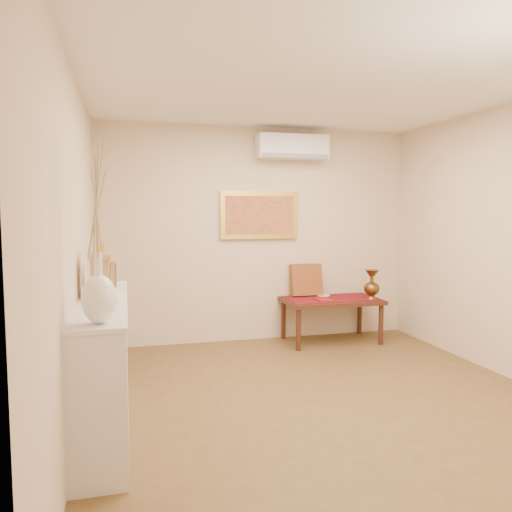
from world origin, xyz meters
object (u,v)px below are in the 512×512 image
object	(u,v)px
mantel_clock	(101,274)
wooden_chest	(107,274)
white_vase	(97,234)
brass_urn_tall	(372,281)
display_ledge	(104,363)
low_table	(331,304)

from	to	relation	value
mantel_clock	wooden_chest	size ratio (longest dim) A/B	1.68
white_vase	wooden_chest	world-z (taller)	white_vase
white_vase	brass_urn_tall	size ratio (longest dim) A/B	2.39
white_vase	mantel_clock	size ratio (longest dim) A/B	2.59
display_ledge	mantel_clock	world-z (taller)	mantel_clock
wooden_chest	white_vase	bearing A→B (deg)	-89.75
white_vase	display_ledge	size ratio (longest dim) A/B	0.52
display_ledge	wooden_chest	distance (m)	0.84
white_vase	brass_urn_tall	world-z (taller)	white_vase
white_vase	wooden_chest	xyz separation A→B (m)	(-0.01, 1.43, -0.41)
brass_urn_tall	white_vase	bearing A→B (deg)	-140.52
brass_urn_tall	display_ledge	xyz separation A→B (m)	(-3.15, -1.72, -0.29)
brass_urn_tall	low_table	bearing A→B (deg)	161.43
low_table	brass_urn_tall	bearing A→B (deg)	-18.57
mantel_clock	wooden_chest	xyz separation A→B (m)	(0.02, 0.41, -0.05)
brass_urn_tall	low_table	size ratio (longest dim) A/B	0.37
display_ledge	low_table	size ratio (longest dim) A/B	1.68
white_vase	display_ledge	world-z (taller)	white_vase
mantel_clock	low_table	bearing A→B (deg)	32.67
white_vase	low_table	bearing A→B (deg)	45.87
white_vase	mantel_clock	bearing A→B (deg)	91.75
mantel_clock	low_table	world-z (taller)	mantel_clock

